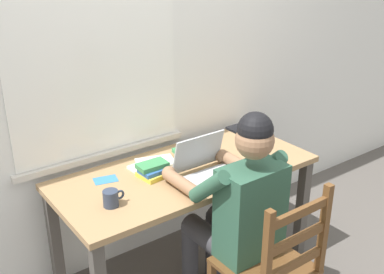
# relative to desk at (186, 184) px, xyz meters

# --- Properties ---
(ground_plane) EXTENTS (8.00, 8.00, 0.00)m
(ground_plane) POSITION_rel_desk_xyz_m (0.00, 0.00, -0.64)
(ground_plane) COLOR #56514C
(back_wall) EXTENTS (6.00, 0.08, 2.60)m
(back_wall) POSITION_rel_desk_xyz_m (-0.01, 0.42, 0.66)
(back_wall) COLOR silver
(back_wall) RESTS_ON ground
(desk) EXTENTS (1.54, 0.69, 0.73)m
(desk) POSITION_rel_desk_xyz_m (0.00, 0.00, 0.00)
(desk) COLOR #9E7A51
(desk) RESTS_ON ground
(seated_person) EXTENTS (0.50, 0.60, 1.23)m
(seated_person) POSITION_rel_desk_xyz_m (0.03, -0.42, 0.04)
(seated_person) COLOR #2D5642
(seated_person) RESTS_ON ground
(wooden_chair) EXTENTS (0.42, 0.42, 0.93)m
(wooden_chair) POSITION_rel_desk_xyz_m (0.03, -0.70, -0.18)
(wooden_chair) COLOR brown
(wooden_chair) RESTS_ON ground
(laptop) EXTENTS (0.33, 0.29, 0.23)m
(laptop) POSITION_rel_desk_xyz_m (0.04, -0.15, 0.15)
(laptop) COLOR #ADAFB2
(laptop) RESTS_ON desk
(computer_mouse) EXTENTS (0.06, 0.10, 0.03)m
(computer_mouse) POSITION_rel_desk_xyz_m (0.32, -0.22, 0.11)
(computer_mouse) COLOR #ADAFB2
(computer_mouse) RESTS_ON desk
(coffee_mug_white) EXTENTS (0.11, 0.08, 0.10)m
(coffee_mug_white) POSITION_rel_desk_xyz_m (0.57, -0.04, 0.15)
(coffee_mug_white) COLOR beige
(coffee_mug_white) RESTS_ON desk
(coffee_mug_dark) EXTENTS (0.12, 0.08, 0.09)m
(coffee_mug_dark) POSITION_rel_desk_xyz_m (-0.54, -0.11, 0.14)
(coffee_mug_dark) COLOR #2D384C
(coffee_mug_dark) RESTS_ON desk
(book_stack_main) EXTENTS (0.17, 0.16, 0.08)m
(book_stack_main) POSITION_rel_desk_xyz_m (-0.20, 0.04, 0.13)
(book_stack_main) COLOR gold
(book_stack_main) RESTS_ON desk
(book_stack_side) EXTENTS (0.19, 0.16, 0.06)m
(book_stack_side) POSITION_rel_desk_xyz_m (0.13, 0.12, 0.12)
(book_stack_side) COLOR gold
(book_stack_side) RESTS_ON desk
(paper_pile_near_laptop) EXTENTS (0.26, 0.21, 0.02)m
(paper_pile_near_laptop) POSITION_rel_desk_xyz_m (-0.10, 0.17, 0.10)
(paper_pile_near_laptop) COLOR silver
(paper_pile_near_laptop) RESTS_ON desk
(paper_pile_back_corner) EXTENTS (0.20, 0.17, 0.02)m
(paper_pile_back_corner) POSITION_rel_desk_xyz_m (-0.17, 0.14, 0.10)
(paper_pile_back_corner) COLOR white
(paper_pile_back_corner) RESTS_ON desk
(landscape_photo_print) EXTENTS (0.15, 0.12, 0.00)m
(landscape_photo_print) POSITION_rel_desk_xyz_m (-0.44, 0.16, 0.10)
(landscape_photo_print) COLOR teal
(landscape_photo_print) RESTS_ON desk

